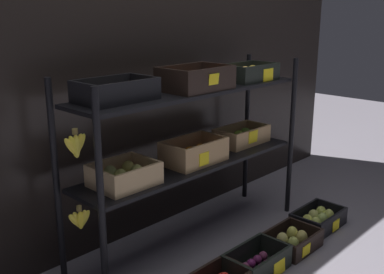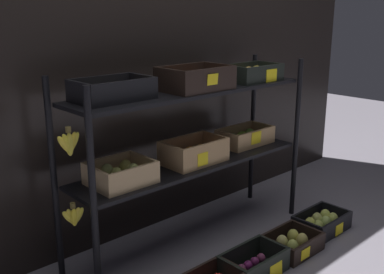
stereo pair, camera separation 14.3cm
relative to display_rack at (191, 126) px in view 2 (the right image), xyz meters
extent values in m
plane|color=slate|center=(0.01, 0.00, -0.71)|extent=(10.00, 10.00, 0.00)
cube|color=black|center=(0.01, 0.39, 0.42)|extent=(3.90, 0.12, 2.26)
cylinder|color=black|center=(-0.74, -0.18, -0.19)|extent=(0.03, 0.03, 1.04)
cylinder|color=black|center=(0.76, -0.18, -0.19)|extent=(0.03, 0.03, 1.04)
cylinder|color=black|center=(-0.74, 0.19, -0.19)|extent=(0.03, 0.03, 1.04)
cylinder|color=black|center=(0.76, 0.19, -0.19)|extent=(0.03, 0.03, 1.04)
cube|color=black|center=(0.01, 0.00, -0.22)|extent=(1.47, 0.33, 0.02)
cube|color=black|center=(0.01, 0.00, 0.19)|extent=(1.47, 0.33, 0.02)
cube|color=tan|center=(-0.48, 0.00, -0.21)|extent=(0.30, 0.25, 0.01)
cube|color=tan|center=(-0.48, -0.12, -0.15)|extent=(0.30, 0.02, 0.10)
cube|color=tan|center=(-0.48, 0.11, -0.15)|extent=(0.30, 0.02, 0.10)
cube|color=tan|center=(-0.62, 0.00, -0.15)|extent=(0.02, 0.22, 0.10)
cube|color=tan|center=(-0.34, 0.00, -0.15)|extent=(0.02, 0.22, 0.10)
ellipsoid|color=#A6AC4D|center=(-0.53, -0.03, -0.16)|extent=(0.07, 0.07, 0.09)
ellipsoid|color=#BCC15F|center=(-0.43, -0.04, -0.16)|extent=(0.07, 0.07, 0.09)
ellipsoid|color=#A6B45E|center=(-0.53, 0.04, -0.16)|extent=(0.07, 0.07, 0.09)
ellipsoid|color=#BAB34D|center=(-0.42, 0.03, -0.16)|extent=(0.07, 0.07, 0.09)
cube|color=tan|center=(0.01, -0.01, -0.21)|extent=(0.36, 0.22, 0.01)
cube|color=tan|center=(0.01, -0.11, -0.14)|extent=(0.36, 0.02, 0.12)
cube|color=tan|center=(0.01, 0.09, -0.14)|extent=(0.36, 0.02, 0.12)
cube|color=tan|center=(-0.16, -0.01, -0.14)|extent=(0.02, 0.19, 0.12)
cube|color=tan|center=(0.18, -0.01, -0.14)|extent=(0.02, 0.19, 0.12)
sphere|color=orange|center=(-0.07, -0.04, -0.17)|extent=(0.07, 0.07, 0.07)
sphere|color=orange|center=(0.01, -0.04, -0.17)|extent=(0.07, 0.07, 0.07)
sphere|color=orange|center=(0.09, -0.05, -0.17)|extent=(0.07, 0.07, 0.07)
sphere|color=orange|center=(-0.08, 0.02, -0.17)|extent=(0.07, 0.07, 0.07)
sphere|color=orange|center=(0.01, 0.02, -0.17)|extent=(0.07, 0.07, 0.07)
sphere|color=orange|center=(0.09, 0.01, -0.17)|extent=(0.07, 0.07, 0.07)
cube|color=yellow|center=(-0.03, -0.12, -0.16)|extent=(0.08, 0.00, 0.07)
cube|color=tan|center=(0.50, 0.03, -0.21)|extent=(0.36, 0.20, 0.01)
cube|color=tan|center=(0.50, -0.06, -0.15)|extent=(0.36, 0.02, 0.10)
cube|color=tan|center=(0.50, 0.12, -0.15)|extent=(0.36, 0.02, 0.10)
cube|color=tan|center=(0.32, 0.03, -0.15)|extent=(0.02, 0.17, 0.10)
cube|color=tan|center=(0.67, 0.03, -0.15)|extent=(0.02, 0.17, 0.10)
sphere|color=#95BE3B|center=(0.41, 0.01, -0.17)|extent=(0.07, 0.07, 0.07)
sphere|color=#92C448|center=(0.50, 0.00, -0.17)|extent=(0.07, 0.07, 0.07)
sphere|color=#82BB41|center=(0.58, 0.01, -0.17)|extent=(0.07, 0.07, 0.07)
sphere|color=#8AB147|center=(0.41, 0.05, -0.17)|extent=(0.07, 0.07, 0.07)
sphere|color=#96C639|center=(0.49, 0.05, -0.17)|extent=(0.07, 0.07, 0.07)
sphere|color=#88BD43|center=(0.58, 0.06, -0.17)|extent=(0.07, 0.07, 0.07)
cube|color=yellow|center=(0.48, -0.07, -0.15)|extent=(0.09, 0.01, 0.08)
cube|color=black|center=(-0.48, 0.04, 0.21)|extent=(0.37, 0.23, 0.01)
cube|color=black|center=(-0.48, -0.07, 0.26)|extent=(0.37, 0.02, 0.09)
cube|color=black|center=(-0.48, 0.15, 0.26)|extent=(0.37, 0.02, 0.09)
cube|color=black|center=(-0.65, 0.04, 0.26)|extent=(0.02, 0.20, 0.09)
cube|color=black|center=(-0.30, 0.04, 0.26)|extent=(0.02, 0.20, 0.09)
ellipsoid|color=brown|center=(-0.59, 0.00, 0.25)|extent=(0.05, 0.05, 0.07)
ellipsoid|color=brown|center=(-0.53, 0.00, 0.25)|extent=(0.05, 0.05, 0.07)
ellipsoid|color=brown|center=(-0.48, 0.00, 0.25)|extent=(0.05, 0.05, 0.07)
ellipsoid|color=brown|center=(-0.42, 0.00, 0.25)|extent=(0.05, 0.05, 0.07)
ellipsoid|color=brown|center=(-0.36, 0.00, 0.25)|extent=(0.05, 0.05, 0.07)
ellipsoid|color=brown|center=(-0.59, 0.07, 0.25)|extent=(0.05, 0.05, 0.07)
ellipsoid|color=brown|center=(-0.54, 0.07, 0.25)|extent=(0.05, 0.05, 0.07)
ellipsoid|color=brown|center=(-0.48, 0.08, 0.25)|extent=(0.05, 0.05, 0.07)
ellipsoid|color=brown|center=(-0.42, 0.07, 0.25)|extent=(0.05, 0.05, 0.07)
ellipsoid|color=brown|center=(-0.36, 0.08, 0.25)|extent=(0.05, 0.05, 0.07)
cube|color=black|center=(0.01, -0.02, 0.21)|extent=(0.38, 0.26, 0.01)
cube|color=black|center=(0.01, -0.14, 0.27)|extent=(0.38, 0.02, 0.12)
cube|color=black|center=(0.01, 0.10, 0.27)|extent=(0.38, 0.02, 0.12)
cube|color=black|center=(-0.17, -0.02, 0.27)|extent=(0.02, 0.22, 0.12)
cube|color=black|center=(0.19, -0.02, 0.27)|extent=(0.02, 0.22, 0.12)
sphere|color=orange|center=(-0.10, -0.06, 0.25)|extent=(0.06, 0.06, 0.06)
sphere|color=orange|center=(-0.02, -0.06, 0.25)|extent=(0.06, 0.06, 0.06)
sphere|color=orange|center=(0.04, -0.06, 0.25)|extent=(0.06, 0.06, 0.06)
sphere|color=orange|center=(0.11, -0.07, 0.25)|extent=(0.06, 0.06, 0.06)
sphere|color=orange|center=(-0.09, 0.01, 0.25)|extent=(0.06, 0.06, 0.06)
sphere|color=orange|center=(-0.02, 0.02, 0.25)|extent=(0.06, 0.06, 0.06)
sphere|color=orange|center=(0.04, 0.01, 0.25)|extent=(0.06, 0.06, 0.06)
sphere|color=orange|center=(0.11, 0.01, 0.25)|extent=(0.06, 0.06, 0.06)
cube|color=yellow|center=(0.01, -0.15, 0.27)|extent=(0.08, 0.01, 0.06)
cube|color=black|center=(0.48, -0.03, 0.21)|extent=(0.35, 0.21, 0.01)
cube|color=black|center=(0.48, -0.13, 0.26)|extent=(0.35, 0.02, 0.09)
cube|color=black|center=(0.48, 0.07, 0.26)|extent=(0.35, 0.02, 0.09)
cube|color=black|center=(0.31, -0.03, 0.26)|extent=(0.02, 0.18, 0.09)
cube|color=black|center=(0.65, -0.03, 0.26)|extent=(0.02, 0.18, 0.09)
sphere|color=#D1C24D|center=(0.40, -0.06, 0.25)|extent=(0.07, 0.07, 0.07)
sphere|color=#E6B556|center=(0.48, -0.05, 0.25)|extent=(0.07, 0.07, 0.07)
sphere|color=#DFB84D|center=(0.56, -0.06, 0.25)|extent=(0.07, 0.07, 0.07)
sphere|color=#E3BA55|center=(0.40, 0.01, 0.25)|extent=(0.07, 0.07, 0.07)
sphere|color=#E6B150|center=(0.48, 0.00, 0.25)|extent=(0.07, 0.07, 0.07)
sphere|color=gold|center=(0.56, 0.00, 0.25)|extent=(0.07, 0.07, 0.07)
cube|color=yellow|center=(0.53, -0.14, 0.24)|extent=(0.10, 0.00, 0.07)
cylinder|color=brown|center=(-0.78, -0.07, -0.22)|extent=(0.02, 0.02, 0.02)
ellipsoid|color=yellow|center=(-0.80, -0.06, -0.28)|extent=(0.08, 0.03, 0.09)
ellipsoid|color=yellow|center=(-0.79, -0.06, -0.28)|extent=(0.06, 0.03, 0.09)
ellipsoid|color=yellow|center=(-0.78, -0.07, -0.28)|extent=(0.03, 0.03, 0.09)
ellipsoid|color=yellow|center=(-0.77, -0.07, -0.28)|extent=(0.06, 0.03, 0.09)
ellipsoid|color=yellow|center=(-0.76, -0.07, -0.28)|extent=(0.08, 0.03, 0.09)
cylinder|color=brown|center=(-0.78, -0.08, 0.13)|extent=(0.02, 0.02, 0.02)
ellipsoid|color=yellow|center=(-0.80, -0.08, 0.07)|extent=(0.09, 0.03, 0.10)
ellipsoid|color=yellow|center=(-0.79, -0.08, 0.07)|extent=(0.06, 0.03, 0.11)
ellipsoid|color=yellow|center=(-0.78, -0.08, 0.07)|extent=(0.03, 0.03, 0.10)
ellipsoid|color=yellow|center=(-0.77, -0.08, 0.07)|extent=(0.07, 0.03, 0.11)
ellipsoid|color=yellow|center=(-0.76, -0.07, 0.07)|extent=(0.09, 0.03, 0.10)
cube|color=black|center=(-0.16, -0.47, -0.64)|extent=(0.02, 0.18, 0.11)
cube|color=black|center=(0.00, -0.48, -0.71)|extent=(0.35, 0.21, 0.01)
cube|color=black|center=(0.00, -0.57, -0.64)|extent=(0.35, 0.02, 0.11)
cube|color=black|center=(0.00, -0.38, -0.64)|extent=(0.35, 0.02, 0.11)
cube|color=black|center=(-0.17, -0.48, -0.64)|extent=(0.02, 0.18, 0.11)
cube|color=black|center=(0.17, -0.48, -0.64)|extent=(0.02, 0.18, 0.11)
sphere|color=#5B245B|center=(-0.05, -0.51, -0.68)|extent=(0.05, 0.05, 0.05)
sphere|color=#6D2E53|center=(0.00, -0.51, -0.68)|extent=(0.05, 0.05, 0.05)
sphere|color=#66284C|center=(0.05, -0.51, -0.68)|extent=(0.05, 0.05, 0.05)
sphere|color=#572347|center=(0.11, -0.51, -0.68)|extent=(0.05, 0.05, 0.05)
sphere|color=#68275B|center=(-0.11, -0.44, -0.68)|extent=(0.05, 0.05, 0.05)
sphere|color=#622848|center=(-0.05, -0.44, -0.68)|extent=(0.05, 0.05, 0.05)
sphere|color=#691C56|center=(0.00, -0.45, -0.68)|extent=(0.05, 0.05, 0.05)
sphere|color=#64204E|center=(0.05, -0.45, -0.68)|extent=(0.05, 0.05, 0.05)
sphere|color=#6D2C4C|center=(0.11, -0.44, -0.68)|extent=(0.05, 0.05, 0.05)
cube|color=yellow|center=(0.05, -0.58, -0.67)|extent=(0.10, 0.01, 0.08)
cube|color=black|center=(0.35, -0.48, -0.71)|extent=(0.31, 0.24, 0.01)
cube|color=black|center=(0.35, -0.59, -0.65)|extent=(0.31, 0.02, 0.09)
cube|color=black|center=(0.35, -0.37, -0.65)|extent=(0.31, 0.02, 0.09)
cube|color=black|center=(0.20, -0.48, -0.65)|extent=(0.02, 0.21, 0.09)
cube|color=black|center=(0.49, -0.48, -0.65)|extent=(0.02, 0.21, 0.09)
ellipsoid|color=#ACB84F|center=(0.29, -0.52, -0.65)|extent=(0.07, 0.07, 0.09)
ellipsoid|color=tan|center=(0.39, -0.51, -0.65)|extent=(0.07, 0.07, 0.09)
ellipsoid|color=tan|center=(0.29, -0.44, -0.65)|extent=(0.07, 0.07, 0.09)
ellipsoid|color=#BDBA4A|center=(0.40, -0.44, -0.65)|extent=(0.07, 0.07, 0.09)
cube|color=yellow|center=(0.30, -0.60, -0.66)|extent=(0.08, 0.01, 0.06)
cube|color=black|center=(0.69, -0.45, -0.71)|extent=(0.35, 0.22, 0.01)
cube|color=black|center=(0.69, -0.56, -0.65)|extent=(0.35, 0.02, 0.10)
cube|color=black|center=(0.69, -0.35, -0.65)|extent=(0.35, 0.02, 0.10)
cube|color=black|center=(0.53, -0.45, -0.65)|extent=(0.02, 0.19, 0.10)
cube|color=black|center=(0.86, -0.45, -0.65)|extent=(0.02, 0.19, 0.10)
ellipsoid|color=#B3C053|center=(0.61, -0.48, -0.65)|extent=(0.07, 0.07, 0.09)
ellipsoid|color=#A5BD5B|center=(0.69, -0.48, -0.65)|extent=(0.07, 0.07, 0.09)
ellipsoid|color=#B6C053|center=(0.77, -0.48, -0.65)|extent=(0.07, 0.07, 0.09)
ellipsoid|color=#BBBE4B|center=(0.60, -0.42, -0.65)|extent=(0.07, 0.07, 0.09)
ellipsoid|color=tan|center=(0.70, -0.42, -0.65)|extent=(0.07, 0.07, 0.09)
ellipsoid|color=#B0BC4D|center=(0.78, -0.42, -0.65)|extent=(0.07, 0.07, 0.09)
cube|color=yellow|center=(0.71, -0.57, -0.67)|extent=(0.08, 0.01, 0.07)
camera|label=1|loc=(-1.77, -1.71, 0.63)|focal=42.69mm
camera|label=2|loc=(-1.67, -1.81, 0.63)|focal=42.69mm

